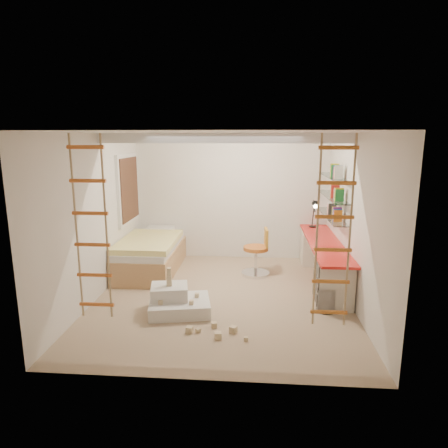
# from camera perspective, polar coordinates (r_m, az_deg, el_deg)

# --- Properties ---
(floor) EXTENTS (4.50, 4.50, 0.00)m
(floor) POSITION_cam_1_polar(r_m,az_deg,el_deg) (6.55, -0.21, -10.44)
(floor) COLOR tan
(floor) RESTS_ON ground
(ceiling_beam) EXTENTS (4.00, 0.18, 0.16)m
(ceiling_beam) POSITION_cam_1_polar(r_m,az_deg,el_deg) (6.34, 0.00, 12.18)
(ceiling_beam) COLOR white
(ceiling_beam) RESTS_ON ceiling
(window_frame) EXTENTS (0.06, 1.15, 1.35)m
(window_frame) POSITION_cam_1_polar(r_m,az_deg,el_deg) (7.98, -13.61, 4.89)
(window_frame) COLOR white
(window_frame) RESTS_ON wall_left
(window_blind) EXTENTS (0.02, 1.00, 1.20)m
(window_blind) POSITION_cam_1_polar(r_m,az_deg,el_deg) (7.97, -13.33, 4.89)
(window_blind) COLOR #4C2D1E
(window_blind) RESTS_ON window_frame
(rope_ladder_left) EXTENTS (0.41, 0.04, 2.13)m
(rope_ladder_left) POSITION_cam_1_polar(r_m,az_deg,el_deg) (4.77, -18.43, -0.70)
(rope_ladder_left) COLOR orange
(rope_ladder_left) RESTS_ON ceiling
(rope_ladder_right) EXTENTS (0.41, 0.04, 2.13)m
(rope_ladder_right) POSITION_cam_1_polar(r_m,az_deg,el_deg) (4.47, 15.36, -1.32)
(rope_ladder_right) COLOR orange
(rope_ladder_right) RESTS_ON ceiling
(waste_bin) EXTENTS (0.28, 0.28, 0.35)m
(waste_bin) POSITION_cam_1_polar(r_m,az_deg,el_deg) (6.20, 14.33, -10.48)
(waste_bin) COLOR white
(waste_bin) RESTS_ON floor
(desk) EXTENTS (0.56, 2.80, 0.75)m
(desk) POSITION_cam_1_polar(r_m,az_deg,el_deg) (7.31, 13.95, -5.00)
(desk) COLOR red
(desk) RESTS_ON floor
(shelves) EXTENTS (0.25, 1.80, 0.71)m
(shelves) POSITION_cam_1_polar(r_m,az_deg,el_deg) (7.36, 15.24, 3.80)
(shelves) COLOR white
(shelves) RESTS_ON wall_right
(bed) EXTENTS (1.02, 2.00, 0.69)m
(bed) POSITION_cam_1_polar(r_m,az_deg,el_deg) (7.83, -10.35, -4.24)
(bed) COLOR #AD7F51
(bed) RESTS_ON floor
(task_lamp) EXTENTS (0.14, 0.36, 0.57)m
(task_lamp) POSITION_cam_1_polar(r_m,az_deg,el_deg) (8.05, 12.81, 2.02)
(task_lamp) COLOR black
(task_lamp) RESTS_ON desk
(swivel_chair) EXTENTS (0.56, 0.56, 0.89)m
(swivel_chair) POSITION_cam_1_polar(r_m,az_deg,el_deg) (7.48, 4.75, -4.87)
(swivel_chair) COLOR #B96123
(swivel_chair) RESTS_ON floor
(play_platform) EXTENTS (0.99, 0.83, 0.39)m
(play_platform) POSITION_cam_1_polar(r_m,az_deg,el_deg) (6.05, -6.76, -11.00)
(play_platform) COLOR silver
(play_platform) RESTS_ON floor
(toy_blocks) EXTENTS (1.30, 0.96, 0.66)m
(toy_blocks) POSITION_cam_1_polar(r_m,az_deg,el_deg) (5.67, -4.24, -11.85)
(toy_blocks) COLOR #CCB284
(toy_blocks) RESTS_ON floor
(books) EXTENTS (0.14, 0.58, 0.92)m
(books) POSITION_cam_1_polar(r_m,az_deg,el_deg) (7.34, 15.29, 4.70)
(books) COLOR orange
(books) RESTS_ON shelves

